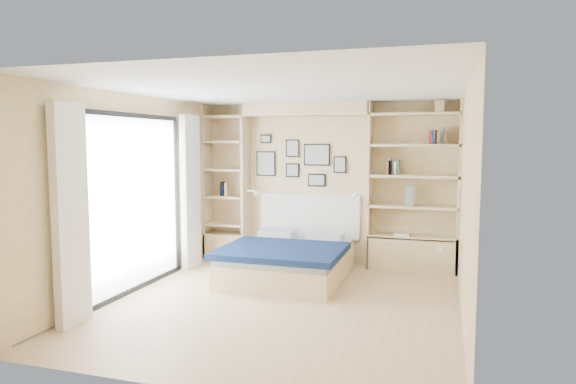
% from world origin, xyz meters
% --- Properties ---
extents(ground, '(4.50, 4.50, 0.00)m').
position_xyz_m(ground, '(0.00, 0.00, 0.00)').
color(ground, tan).
rests_on(ground, ground).
extents(room_shell, '(4.50, 4.50, 4.50)m').
position_xyz_m(room_shell, '(-0.39, 1.52, 1.08)').
color(room_shell, '#DEC488').
rests_on(room_shell, ground).
extents(bed, '(1.62, 2.13, 1.07)m').
position_xyz_m(bed, '(-0.27, 1.12, 0.27)').
color(bed, tan).
rests_on(bed, ground).
extents(photo_gallery, '(1.48, 0.02, 0.82)m').
position_xyz_m(photo_gallery, '(-0.45, 2.22, 1.60)').
color(photo_gallery, black).
rests_on(photo_gallery, ground).
extents(reading_lamps, '(1.92, 0.12, 0.15)m').
position_xyz_m(reading_lamps, '(-0.30, 2.00, 1.10)').
color(reading_lamps, silver).
rests_on(reading_lamps, ground).
extents(shelf_decor, '(3.52, 0.23, 2.03)m').
position_xyz_m(shelf_decor, '(1.08, 2.07, 1.69)').
color(shelf_decor, '#9B4D27').
rests_on(shelf_decor, ground).
extents(deck, '(3.20, 4.00, 0.05)m').
position_xyz_m(deck, '(-3.60, 0.00, 0.00)').
color(deck, '#6F6252').
rests_on(deck, ground).
extents(deck_chair, '(0.51, 0.76, 0.72)m').
position_xyz_m(deck_chair, '(-2.79, 0.36, 0.34)').
color(deck_chair, tan).
rests_on(deck_chair, ground).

